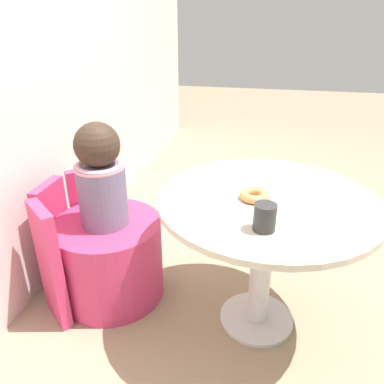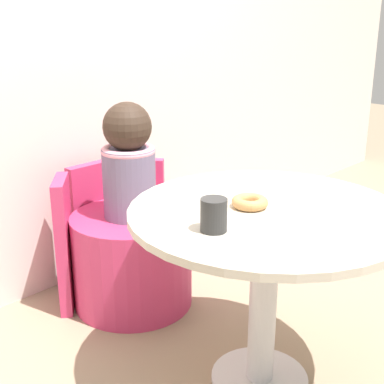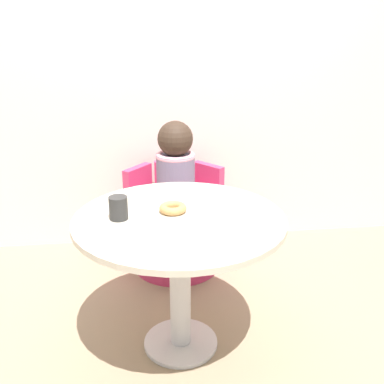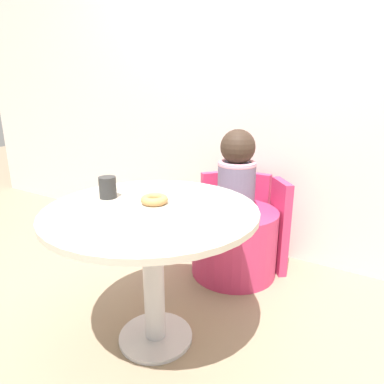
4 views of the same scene
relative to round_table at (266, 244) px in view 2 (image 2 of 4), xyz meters
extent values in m
plane|color=gray|center=(0.04, 0.02, -0.52)|extent=(12.00, 12.00, 0.00)
cube|color=silver|center=(0.04, 1.15, 0.68)|extent=(6.00, 0.06, 2.40)
cylinder|color=silver|center=(0.00, 0.00, -0.51)|extent=(0.34, 0.34, 0.02)
cylinder|color=silver|center=(0.00, 0.00, -0.20)|extent=(0.09, 0.09, 0.60)
cylinder|color=beige|center=(0.00, 0.00, 0.11)|extent=(0.89, 0.89, 0.02)
cylinder|color=#C63360|center=(0.05, 0.74, -0.32)|extent=(0.52, 0.52, 0.41)
cube|color=#C63360|center=(0.05, 1.02, -0.23)|extent=(0.22, 0.05, 0.59)
cube|color=#C63360|center=(0.27, 0.92, -0.23)|extent=(0.18, 0.20, 0.59)
cube|color=#C63360|center=(-0.17, 0.92, -0.23)|extent=(0.18, 0.20, 0.59)
cylinder|color=slate|center=(0.05, 0.74, 0.04)|extent=(0.22, 0.22, 0.30)
torus|color=pink|center=(0.05, 0.74, 0.17)|extent=(0.22, 0.22, 0.04)
sphere|color=#38281E|center=(0.05, 0.74, 0.27)|extent=(0.20, 0.20, 0.20)
torus|color=tan|center=(-0.02, 0.05, 0.14)|extent=(0.12, 0.12, 0.03)
cylinder|color=#2D2D2D|center=(-0.25, 0.01, 0.17)|extent=(0.08, 0.08, 0.10)
camera|label=1|loc=(-1.37, 0.02, 0.79)|focal=35.00mm
camera|label=2|loc=(-1.31, -0.92, 0.71)|focal=50.00mm
camera|label=3|loc=(-0.16, -1.71, 0.86)|focal=42.00mm
camera|label=4|loc=(0.84, -1.04, 0.59)|focal=32.00mm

